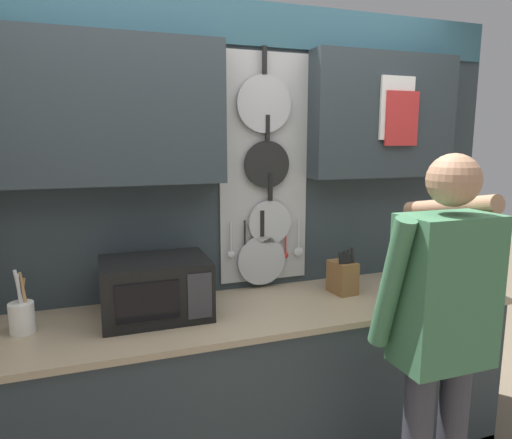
{
  "coord_description": "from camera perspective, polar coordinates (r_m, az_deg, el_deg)",
  "views": [
    {
      "loc": [
        -0.76,
        -2.02,
        1.7
      ],
      "look_at": [
        0.03,
        0.21,
        1.29
      ],
      "focal_mm": 32.0,
      "sensor_mm": 36.0,
      "label": 1
    }
  ],
  "objects": [
    {
      "name": "person",
      "position": [
        2.01,
        22.11,
        -11.74
      ],
      "size": [
        0.54,
        0.65,
        1.65
      ],
      "color": "#383842",
      "rests_on": "ground_plane"
    },
    {
      "name": "back_wall_unit",
      "position": [
        2.44,
        -1.49,
        4.99
      ],
      "size": [
        3.1,
        0.23,
        2.4
      ],
      "color": "#2D383D",
      "rests_on": "ground_plane"
    },
    {
      "name": "base_cabinet_counter",
      "position": [
        2.5,
        0.98,
        -20.42
      ],
      "size": [
        2.53,
        0.66,
        0.88
      ],
      "color": "#2D383D",
      "rests_on": "ground_plane"
    },
    {
      "name": "utensil_crock",
      "position": [
        2.23,
        -27.23,
        -10.6
      ],
      "size": [
        0.1,
        0.1,
        0.28
      ],
      "color": "white",
      "rests_on": "base_cabinet_counter"
    },
    {
      "name": "microwave",
      "position": [
        2.2,
        -12.46,
        -8.35
      ],
      "size": [
        0.49,
        0.36,
        0.27
      ],
      "color": "black",
      "rests_on": "base_cabinet_counter"
    },
    {
      "name": "knife_block",
      "position": [
        2.52,
        10.77,
        -7.0
      ],
      "size": [
        0.13,
        0.16,
        0.26
      ],
      "color": "brown",
      "rests_on": "base_cabinet_counter"
    }
  ]
}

